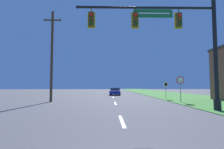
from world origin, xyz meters
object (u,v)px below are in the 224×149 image
Objects in this scene: route_sign_post at (166,86)px; utility_pole_near at (52,54)px; signal_mast at (176,37)px; stop_sign at (180,83)px; car_ahead at (115,91)px.

utility_pole_near is at bearing -165.70° from route_sign_post.
signal_mast reaches higher than route_sign_post.
signal_mast is 10.57m from route_sign_post.
signal_mast is at bearing -32.50° from utility_pole_near.
utility_pole_near reaches higher than stop_sign.
stop_sign is (5.88, -13.83, 1.26)m from car_ahead.
car_ahead is (-3.29, 19.60, -4.18)m from signal_mast.
car_ahead is at bearing 113.04° from stop_sign.
stop_sign is 13.18m from utility_pole_near.
car_ahead is at bearing 62.03° from utility_pole_near.
stop_sign is at bearing -3.35° from utility_pole_near.
utility_pole_near reaches higher than signal_mast.
utility_pole_near is (-6.95, -13.08, 4.19)m from car_ahead.
stop_sign is (2.59, 5.77, -2.92)m from signal_mast.
route_sign_post is 0.22× the size of utility_pole_near.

